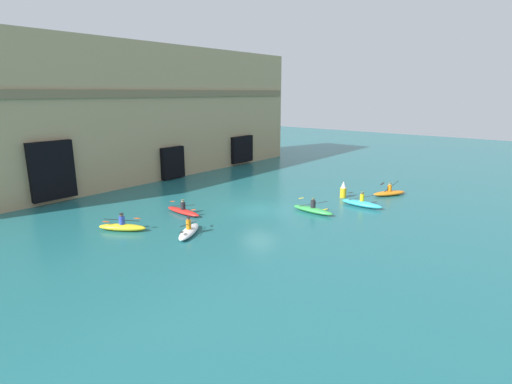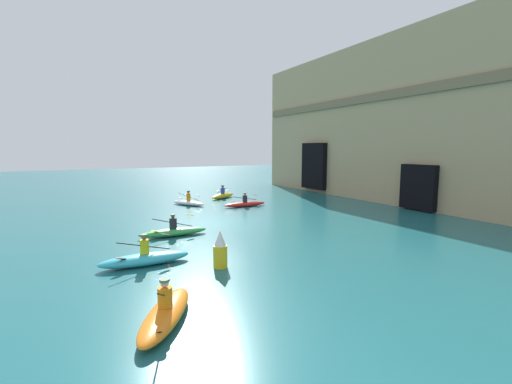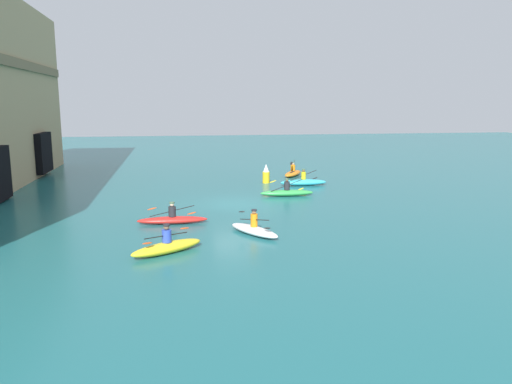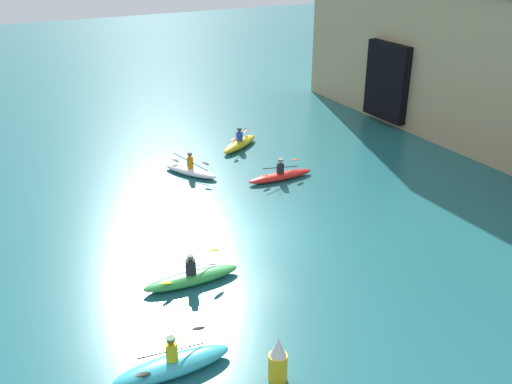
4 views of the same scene
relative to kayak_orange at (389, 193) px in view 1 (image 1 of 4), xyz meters
The scene contains 9 objects.
ground_plane 11.49m from the kayak_orange, 150.27° to the left, with size 120.00×120.00×0.00m, color #1E6066.
cliff_bluff 24.92m from the kayak_orange, 108.77° to the left, with size 37.82×8.14×12.61m.
kayak_orange is the anchor object (origin of this frame).
kayak_green 8.45m from the kayak_orange, 163.83° to the left, with size 0.88×3.28×1.07m.
kayak_cyan 4.49m from the kayak_orange, behind, with size 0.92×3.21×1.14m.
kayak_white 17.59m from the kayak_orange, 160.87° to the left, with size 2.93×2.15×1.10m.
kayak_yellow 21.00m from the kayak_orange, 153.32° to the left, with size 2.20×2.91×1.12m.
kayak_red 16.84m from the kayak_orange, 146.82° to the left, with size 0.73×3.27×1.03m.
marker_buoy 3.99m from the kayak_orange, 137.97° to the left, with size 0.50×0.50×1.33m.
Camera 1 is at (-21.56, -17.28, 8.28)m, focal length 28.00 mm.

